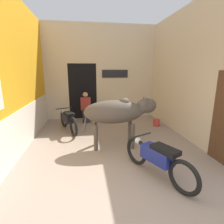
{
  "coord_description": "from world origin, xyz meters",
  "views": [
    {
      "loc": [
        -0.7,
        -2.19,
        2.1
      ],
      "look_at": [
        0.01,
        2.48,
        0.97
      ],
      "focal_mm": 28.0,
      "sensor_mm": 36.0,
      "label": 1
    }
  ],
  "objects_px": {
    "plastic_stool": "(96,115)",
    "cow": "(118,112)",
    "motorcycle_near": "(157,157)",
    "shopkeeper_seated": "(86,107)",
    "bucket": "(156,122)",
    "motorcycle_far": "(68,120)"
  },
  "relations": [
    {
      "from": "motorcycle_far",
      "to": "bucket",
      "type": "relative_size",
      "value": 6.45
    },
    {
      "from": "motorcycle_near",
      "to": "plastic_stool",
      "type": "xyz_separation_m",
      "value": [
        -0.94,
        4.2,
        -0.18
      ]
    },
    {
      "from": "motorcycle_far",
      "to": "plastic_stool",
      "type": "bearing_deg",
      "value": 47.97
    },
    {
      "from": "motorcycle_far",
      "to": "motorcycle_near",
      "type": "bearing_deg",
      "value": -56.88
    },
    {
      "from": "motorcycle_near",
      "to": "motorcycle_far",
      "type": "bearing_deg",
      "value": 123.12
    },
    {
      "from": "shopkeeper_seated",
      "to": "plastic_stool",
      "type": "relative_size",
      "value": 2.74
    },
    {
      "from": "motorcycle_near",
      "to": "plastic_stool",
      "type": "distance_m",
      "value": 4.3
    },
    {
      "from": "motorcycle_near",
      "to": "shopkeeper_seated",
      "type": "xyz_separation_m",
      "value": [
        -1.36,
        4.12,
        0.23
      ]
    },
    {
      "from": "motorcycle_near",
      "to": "plastic_stool",
      "type": "bearing_deg",
      "value": 102.6
    },
    {
      "from": "cow",
      "to": "shopkeeper_seated",
      "type": "xyz_separation_m",
      "value": [
        -0.86,
        2.57,
        -0.35
      ]
    },
    {
      "from": "shopkeeper_seated",
      "to": "plastic_stool",
      "type": "height_order",
      "value": "shopkeeper_seated"
    },
    {
      "from": "shopkeeper_seated",
      "to": "bucket",
      "type": "distance_m",
      "value": 2.9
    },
    {
      "from": "cow",
      "to": "plastic_stool",
      "type": "xyz_separation_m",
      "value": [
        -0.44,
        2.65,
        -0.76
      ]
    },
    {
      "from": "motorcycle_near",
      "to": "shopkeeper_seated",
      "type": "height_order",
      "value": "shopkeeper_seated"
    },
    {
      "from": "motorcycle_near",
      "to": "motorcycle_far",
      "type": "distance_m",
      "value": 3.63
    },
    {
      "from": "motorcycle_near",
      "to": "bucket",
      "type": "distance_m",
      "value": 3.46
    },
    {
      "from": "motorcycle_far",
      "to": "bucket",
      "type": "xyz_separation_m",
      "value": [
        3.31,
        0.14,
        -0.3
      ]
    },
    {
      "from": "motorcycle_far",
      "to": "shopkeeper_seated",
      "type": "bearing_deg",
      "value": 59.92
    },
    {
      "from": "motorcycle_near",
      "to": "cow",
      "type": "bearing_deg",
      "value": 107.87
    },
    {
      "from": "shopkeeper_seated",
      "to": "plastic_stool",
      "type": "distance_m",
      "value": 0.59
    },
    {
      "from": "plastic_stool",
      "to": "cow",
      "type": "bearing_deg",
      "value": -80.58
    },
    {
      "from": "shopkeeper_seated",
      "to": "plastic_stool",
      "type": "bearing_deg",
      "value": 10.43
    }
  ]
}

